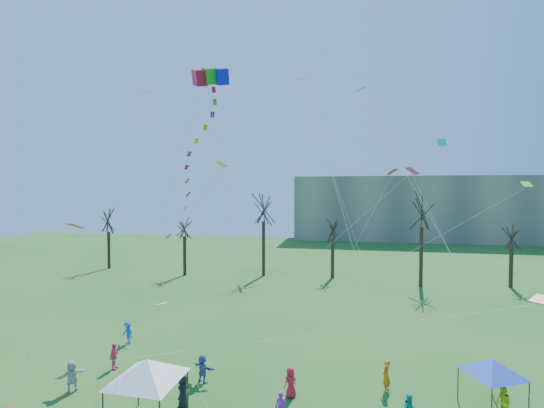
% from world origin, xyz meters
% --- Properties ---
extents(distant_building, '(60.00, 14.00, 15.00)m').
position_xyz_m(distant_building, '(22.00, 82.00, 7.50)').
color(distant_building, gray).
rests_on(distant_building, ground).
extents(bare_tree_row, '(70.75, 8.59, 11.67)m').
position_xyz_m(bare_tree_row, '(2.65, 36.78, 7.20)').
color(bare_tree_row, black).
rests_on(bare_tree_row, ground).
extents(big_box_kite, '(4.09, 5.80, 19.07)m').
position_xyz_m(big_box_kite, '(-4.14, 5.90, 13.04)').
color(big_box_kite, red).
rests_on(big_box_kite, ground).
extents(canopy_tent_white, '(4.46, 4.46, 3.34)m').
position_xyz_m(canopy_tent_white, '(-6.10, 3.89, 2.83)').
color(canopy_tent_white, '#3F3F44').
rests_on(canopy_tent_white, ground).
extents(canopy_tent_blue, '(3.23, 3.23, 2.67)m').
position_xyz_m(canopy_tent_blue, '(11.21, 8.71, 2.27)').
color(canopy_tent_blue, '#3F3F44').
rests_on(canopy_tent_blue, ground).
extents(festival_crowd, '(25.58, 13.22, 1.85)m').
position_xyz_m(festival_crowd, '(-1.16, 5.82, 0.87)').
color(festival_crowd, '#CC1942').
rests_on(festival_crowd, ground).
extents(small_kites_aloft, '(28.82, 19.81, 31.85)m').
position_xyz_m(small_kites_aloft, '(0.68, 11.64, 13.34)').
color(small_kites_aloft, '#E2520B').
rests_on(small_kites_aloft, ground).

